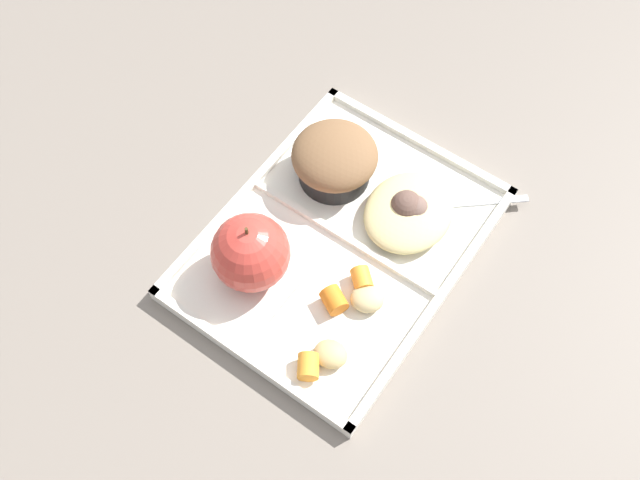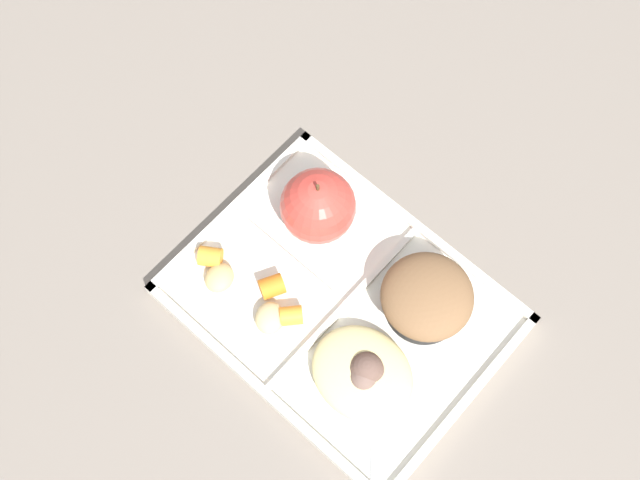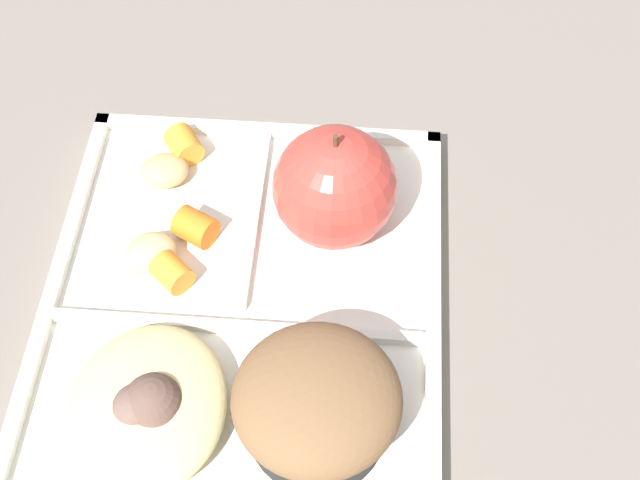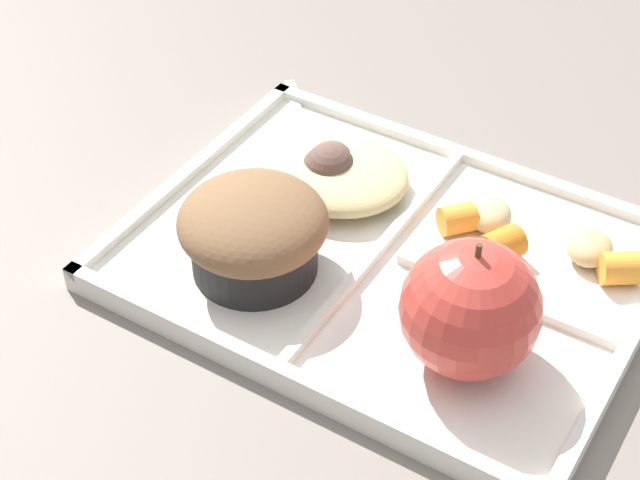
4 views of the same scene
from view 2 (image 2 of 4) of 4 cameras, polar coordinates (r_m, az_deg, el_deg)
name	(u,v)px [view 2 (image 2 of 4)]	position (r m, az deg, el deg)	size (l,w,h in m)	color
ground	(341,307)	(0.89, 1.47, -4.77)	(6.00, 6.00, 0.00)	slate
lunch_tray	(340,305)	(0.89, 1.45, -4.62)	(0.34, 0.26, 0.02)	silver
green_apple	(318,206)	(0.88, -0.15, 2.40)	(0.08, 0.08, 0.09)	#C63D33
bran_muffin	(426,299)	(0.86, 7.49, -4.13)	(0.10, 0.10, 0.06)	black
carrot_slice_diagonal	(210,257)	(0.90, -7.73, -1.18)	(0.02, 0.02, 0.03)	orange
carrot_slice_center	(291,316)	(0.87, -2.03, -5.35)	(0.02, 0.02, 0.02)	orange
carrot_slice_back	(272,286)	(0.88, -3.40, -3.29)	(0.02, 0.02, 0.03)	orange
potato_chunk_large	(270,318)	(0.87, -3.55, -5.51)	(0.04, 0.03, 0.02)	tan
potato_chunk_browned	(219,278)	(0.89, -7.10, -2.66)	(0.03, 0.03, 0.02)	tan
egg_noodle_pile	(362,373)	(0.85, 3.01, -9.37)	(0.11, 0.10, 0.03)	#D6C684
meatball_side	(365,373)	(0.85, 3.22, -9.36)	(0.03, 0.03, 0.03)	#755B4C
meatball_center	(363,378)	(0.84, 3.07, -9.72)	(0.03, 0.03, 0.03)	brown
meatball_back	(366,370)	(0.84, 3.28, -9.10)	(0.04, 0.04, 0.04)	brown
meatball_front	(370,371)	(0.85, 3.52, -9.23)	(0.03, 0.03, 0.03)	brown
plastic_fork	(374,426)	(0.85, 3.86, -12.93)	(0.11, 0.13, 0.00)	white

